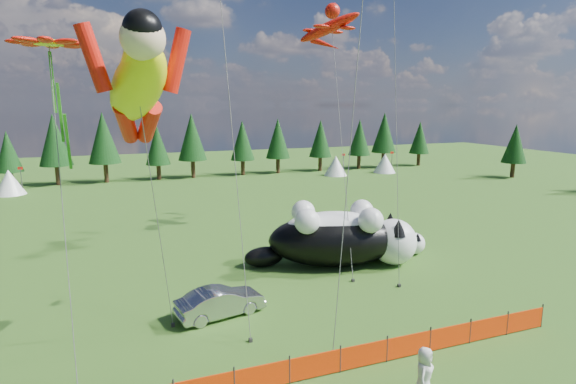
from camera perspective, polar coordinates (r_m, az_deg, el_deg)
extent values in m
plane|color=#123B0A|center=(20.07, -0.15, -18.10)|extent=(160.00, 160.00, 0.00)
cylinder|color=#262626|center=(16.59, -6.84, -22.79)|extent=(0.06, 0.06, 1.10)
cylinder|color=#262626|center=(17.07, 0.19, -21.64)|extent=(0.06, 0.06, 1.10)
cylinder|color=#262626|center=(17.77, 6.65, -20.30)|extent=(0.06, 0.06, 1.10)
cylinder|color=#262626|center=(18.65, 12.45, -18.87)|extent=(0.06, 0.06, 1.10)
cylinder|color=#262626|center=(19.70, 17.60, -17.43)|extent=(0.06, 0.06, 1.10)
cylinder|color=#262626|center=(20.88, 22.12, -16.03)|extent=(0.06, 0.06, 1.10)
cylinder|color=#262626|center=(22.19, 26.08, -14.72)|extent=(0.06, 0.06, 1.10)
cylinder|color=#262626|center=(23.59, 29.54, -13.49)|extent=(0.06, 0.06, 1.10)
cube|color=#FF3605|center=(16.83, -3.26, -22.38)|extent=(2.00, 0.04, 0.90)
cube|color=#FF3605|center=(17.42, 3.50, -21.12)|extent=(2.00, 0.04, 0.90)
cube|color=#FF3605|center=(18.21, 9.63, -19.73)|extent=(2.00, 0.04, 0.90)
cube|color=#FF3605|center=(19.18, 15.10, -18.28)|extent=(2.00, 0.04, 0.90)
cube|color=#FF3605|center=(20.30, 19.92, -16.85)|extent=(2.00, 0.04, 0.90)
cube|color=#FF3605|center=(21.54, 24.15, -15.48)|extent=(2.00, 0.04, 0.90)
cube|color=#FF3605|center=(22.90, 27.86, -14.21)|extent=(2.00, 0.04, 0.90)
ellipsoid|color=black|center=(27.87, 5.83, -6.09)|extent=(8.76, 5.89, 3.21)
ellipsoid|color=white|center=(27.65, 5.86, -4.50)|extent=(6.58, 4.30, 1.96)
sphere|color=white|center=(28.77, 13.24, -6.16)|extent=(2.85, 2.85, 2.85)
sphere|color=#CF5052|center=(29.14, 15.54, -6.05)|extent=(0.40, 0.40, 0.40)
ellipsoid|color=black|center=(27.82, -3.04, -8.21)|extent=(2.75, 1.91, 1.25)
cone|color=black|center=(27.67, 13.85, -4.41)|extent=(1.00, 1.00, 1.00)
cone|color=black|center=(29.25, 12.86, -3.53)|extent=(1.00, 1.00, 1.00)
sphere|color=white|center=(28.95, 9.35, -2.42)|extent=(1.50, 1.50, 1.50)
sphere|color=white|center=(26.77, 10.45, -3.56)|extent=(1.50, 1.50, 1.50)
sphere|color=white|center=(28.35, 1.94, -2.57)|extent=(1.50, 1.50, 1.50)
sphere|color=white|center=(26.12, 2.44, -3.75)|extent=(1.50, 1.50, 1.50)
ellipsoid|color=black|center=(30.34, 12.56, -6.45)|extent=(4.26, 2.42, 1.62)
ellipsoid|color=white|center=(30.22, 12.59, -5.72)|extent=(3.21, 1.75, 0.99)
sphere|color=white|center=(31.19, 15.71, -6.30)|extent=(1.44, 1.44, 1.44)
sphere|color=#CF5052|center=(31.47, 16.70, -6.19)|extent=(0.20, 0.20, 0.20)
ellipsoid|color=black|center=(29.67, 8.70, -7.71)|extent=(1.33, 0.80, 0.63)
cone|color=black|center=(30.66, 16.15, -5.49)|extent=(0.50, 0.50, 0.50)
cone|color=black|center=(31.39, 15.40, -5.07)|extent=(0.50, 0.50, 0.50)
sphere|color=white|center=(31.05, 13.82, -4.64)|extent=(0.75, 0.75, 0.75)
sphere|color=white|center=(30.05, 14.80, -5.21)|extent=(0.75, 0.75, 0.75)
sphere|color=white|center=(30.28, 10.60, -4.90)|extent=(0.75, 0.75, 0.75)
sphere|color=white|center=(29.25, 11.49, -5.50)|extent=(0.75, 0.75, 0.75)
imported|color=#ADAEB2|center=(21.88, -8.56, -13.64)|extent=(4.38, 2.30, 1.37)
imported|color=silver|center=(16.73, 16.91, -21.28)|extent=(1.09, 1.07, 1.90)
cylinder|color=#595959|center=(17.98, -16.18, -3.98)|extent=(0.03, 0.03, 10.88)
cube|color=#262626|center=(21.56, -14.40, -16.04)|extent=(0.15, 0.15, 0.16)
cylinder|color=#595959|center=(28.98, 6.57, 6.78)|extent=(0.03, 0.03, 18.02)
cube|color=#262626|center=(25.93, 8.25, -11.06)|extent=(0.15, 0.15, 0.16)
cylinder|color=#595959|center=(15.89, -26.54, -4.11)|extent=(0.03, 0.03, 11.94)
cube|color=#288919|center=(16.91, -27.42, 8.90)|extent=(0.18, 0.18, 3.91)
cylinder|color=#595959|center=(19.23, -7.24, 9.17)|extent=(0.03, 0.03, 18.48)
cube|color=#262626|center=(19.85, -4.78, -18.23)|extent=(0.15, 0.15, 0.16)
cylinder|color=#595959|center=(27.62, 13.47, 15.03)|extent=(0.03, 0.03, 24.58)
cube|color=#262626|center=(25.74, 13.93, -11.45)|extent=(0.15, 0.15, 0.16)
cylinder|color=#595959|center=(16.53, 7.94, 6.00)|extent=(0.03, 0.03, 16.58)
cube|color=#262626|center=(18.14, 5.57, -21.31)|extent=(0.15, 0.15, 0.16)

